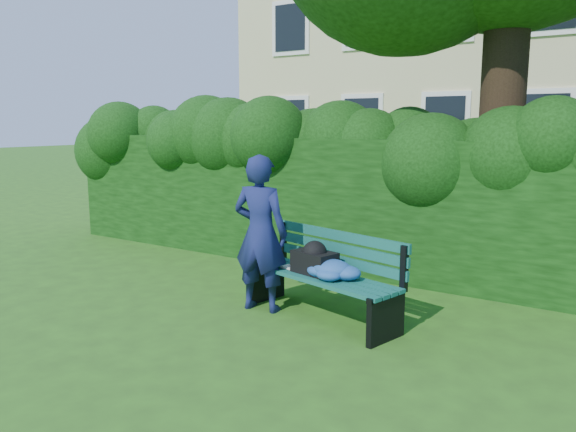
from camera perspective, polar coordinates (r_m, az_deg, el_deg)
The scene contains 4 objects.
ground at distance 6.19m, azimuth -3.07°, elevation -9.48°, with size 80.00×80.00×0.00m, color #2B521A.
hedge at distance 7.82m, azimuth 6.41°, elevation 1.27°, with size 10.00×1.00×1.80m.
park_bench at distance 5.80m, azimuth 3.72°, elevation -5.63°, with size 1.87×0.97×0.89m.
man_reading at distance 5.99m, azimuth -2.82°, elevation -1.78°, with size 0.61×0.40×1.68m, color navy.
Camera 1 is at (3.46, -4.72, 2.02)m, focal length 35.00 mm.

